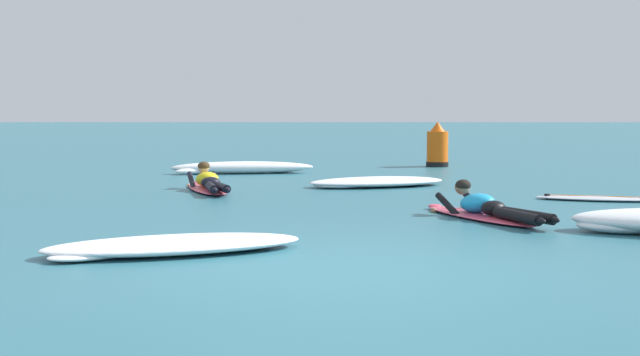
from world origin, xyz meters
The scene contains 8 objects.
ground_plane centered at (0.00, 10.00, 0.00)m, with size 120.00×120.00×0.00m, color #2D6B7A.
surfer_near centered at (1.86, 3.58, 0.13)m, with size 1.51×2.60×0.55m.
surfer_far centered at (-2.32, 7.35, 0.13)m, with size 1.24×2.56×0.55m.
drifting_surfboard centered at (4.03, 5.89, 0.03)m, with size 1.94×0.98×0.16m.
whitewater_mid_left centered at (0.70, 8.28, 0.08)m, with size 2.83×1.87×0.18m.
whitewater_mid_right centered at (-1.79, 0.89, 0.08)m, with size 2.83×1.79×0.17m.
whitewater_back centered at (-2.11, 11.31, 0.13)m, with size 3.19×1.17×0.27m.
channel_marker_buoy centered at (2.47, 13.58, 0.45)m, with size 0.55×0.55×1.11m.
Camera 1 is at (-0.20, -7.98, 1.51)m, focal length 49.19 mm.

